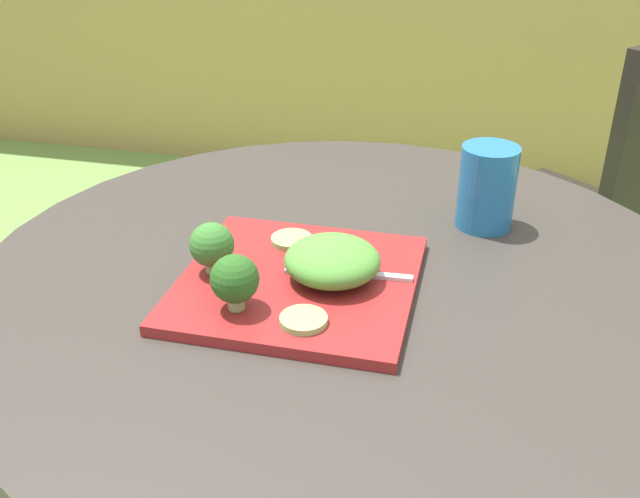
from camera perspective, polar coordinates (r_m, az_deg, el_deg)
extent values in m
cylinder|color=#38332D|center=(0.91, 1.64, -2.01)|extent=(0.93, 0.93, 0.02)
cylinder|color=#38332D|center=(1.13, 1.39, -17.14)|extent=(0.06, 0.06, 0.67)
cube|color=black|center=(1.75, 18.59, 1.85)|extent=(0.62, 0.62, 0.03)
cylinder|color=black|center=(2.07, 16.48, -0.38)|extent=(0.02, 0.02, 0.43)
cylinder|color=black|center=(1.82, 9.70, -3.80)|extent=(0.02, 0.02, 0.43)
cylinder|color=black|center=(1.65, 18.95, -8.89)|extent=(0.02, 0.02, 0.43)
cube|color=maroon|center=(0.87, -1.73, -2.64)|extent=(0.28, 0.28, 0.01)
cylinder|color=#236BA8|center=(1.02, 13.03, 4.78)|extent=(0.08, 0.08, 0.12)
cylinder|color=#1E5B8F|center=(1.03, 12.93, 3.89)|extent=(0.07, 0.07, 0.08)
cube|color=silver|center=(0.87, 3.72, -2.03)|extent=(0.11, 0.02, 0.00)
cube|color=silver|center=(0.88, -1.28, -1.56)|extent=(0.05, 0.03, 0.00)
ellipsoid|color=#519338|center=(0.85, 1.11, -0.93)|extent=(0.11, 0.11, 0.05)
cylinder|color=#99B770|center=(0.81, -6.63, -4.21)|extent=(0.02, 0.02, 0.01)
sphere|color=#285B1E|center=(0.79, -6.75, -2.35)|extent=(0.05, 0.05, 0.05)
cylinder|color=#99B770|center=(0.88, -8.39, -1.37)|extent=(0.02, 0.02, 0.01)
sphere|color=#38752D|center=(0.87, -8.53, 0.33)|extent=(0.05, 0.05, 0.05)
cylinder|color=#8EB766|center=(0.94, -2.25, 0.74)|extent=(0.05, 0.05, 0.01)
cylinder|color=#8EB766|center=(0.78, -1.31, -5.62)|extent=(0.05, 0.05, 0.01)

